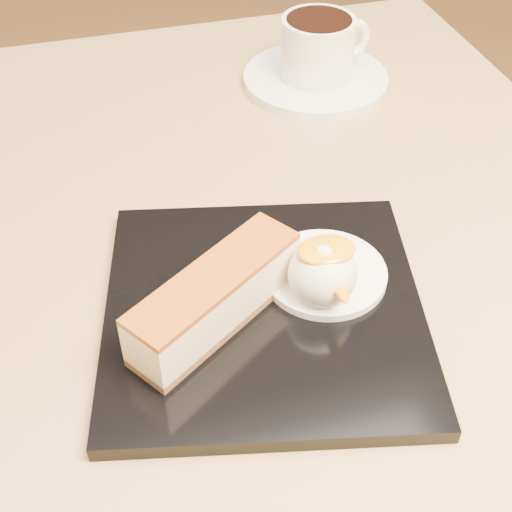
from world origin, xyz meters
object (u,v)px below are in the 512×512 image
object	(u,v)px
saucer	(315,79)
coffee_cup	(319,46)
cheesecake	(215,298)
ice_cream_scoop	(323,273)
table	(180,387)
dessert_plate	(264,310)

from	to	relation	value
saucer	coffee_cup	bearing A→B (deg)	10.98
cheesecake	coffee_cup	xyz separation A→B (m)	(0.18, 0.30, 0.01)
ice_cream_scoop	saucer	xyz separation A→B (m)	(0.10, 0.30, -0.03)
table	saucer	world-z (taller)	saucer
ice_cream_scoop	coffee_cup	bearing A→B (deg)	70.90
cheesecake	ice_cream_scoop	world-z (taller)	ice_cream_scoop
dessert_plate	saucer	world-z (taller)	dessert_plate
table	dessert_plate	size ratio (longest dim) A/B	3.64
cheesecake	ice_cream_scoop	bearing A→B (deg)	-33.95
table	coffee_cup	world-z (taller)	coffee_cup
ice_cream_scoop	saucer	world-z (taller)	ice_cream_scoop
ice_cream_scoop	cheesecake	bearing A→B (deg)	180.00
table	saucer	distance (m)	0.34
ice_cream_scoop	dessert_plate	bearing A→B (deg)	172.87
dessert_plate	cheesecake	xyz separation A→B (m)	(-0.04, -0.01, 0.03)
cheesecake	coffee_cup	bearing A→B (deg)	25.42
cheesecake	ice_cream_scoop	xyz separation A→B (m)	(0.08, 0.00, 0.00)
table	ice_cream_scoop	distance (m)	0.23
coffee_cup	dessert_plate	bearing A→B (deg)	-126.87
table	coffee_cup	distance (m)	0.36
dessert_plate	ice_cream_scoop	distance (m)	0.05
saucer	coffee_cup	world-z (taller)	coffee_cup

